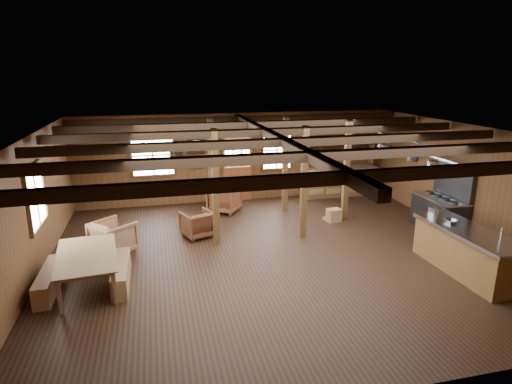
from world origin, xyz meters
TOP-DOWN VIEW (x-y plane):
  - room at (0.00, 0.00)m, footprint 10.04×9.04m
  - ceiling_joists at (0.00, 0.18)m, footprint 9.80×8.82m
  - timber_posts at (0.52, 2.08)m, footprint 3.95×2.35m
  - back_door at (0.00, 4.45)m, footprint 1.02×0.08m
  - window_back_left at (-2.60, 4.46)m, footprint 1.32×0.06m
  - window_back_right at (1.30, 4.46)m, footprint 1.02×0.06m
  - window_left at (-4.96, 0.50)m, footprint 0.14×1.24m
  - notice_boards at (-1.50, 4.46)m, footprint 1.08×0.03m
  - back_counter at (3.40, 4.20)m, footprint 2.55×0.60m
  - pendant_lamps at (-2.25, 1.00)m, footprint 1.86×2.36m
  - pot_rack at (3.02, 0.20)m, footprint 0.38×3.00m
  - kitchen_island at (3.60, -1.73)m, footprint 0.94×2.52m
  - step_stool at (2.20, 1.80)m, footprint 0.45×0.35m
  - commercial_range at (4.65, 0.53)m, footprint 0.79×1.53m
  - dining_table at (-3.90, -0.56)m, footprint 1.30×2.06m
  - bench_wall at (-4.65, -0.56)m, footprint 0.29×1.54m
  - bench_aisle at (-3.34, -0.56)m, footprint 0.29×1.57m
  - armchair_a at (-1.61, 1.59)m, footprint 0.92×0.93m
  - armchair_b at (-0.60, 3.40)m, footprint 1.16×1.17m
  - armchair_c at (-3.58, 1.00)m, footprint 1.18×1.18m
  - counter_pot at (3.51, -0.73)m, footprint 0.31×0.31m
  - bowl at (3.53, -1.25)m, footprint 0.27×0.27m

SIDE VIEW (x-z plane):
  - step_stool at x=2.20m, z-range 0.00..0.37m
  - bench_wall at x=-4.65m, z-range 0.00..0.42m
  - bench_aisle at x=-3.34m, z-range 0.00..0.43m
  - armchair_a at x=-1.61m, z-range 0.00..0.67m
  - dining_table at x=-3.90m, z-range 0.00..0.69m
  - armchair_c at x=-3.58m, z-range 0.00..0.77m
  - armchair_b at x=-0.60m, z-range 0.00..0.77m
  - kitchen_island at x=3.60m, z-range -0.12..1.08m
  - back_counter at x=3.40m, z-range -0.62..1.83m
  - commercial_range at x=4.65m, z-range -0.33..1.57m
  - back_door at x=0.00m, z-range -0.19..1.96m
  - bowl at x=3.53m, z-range 0.94..1.00m
  - counter_pot at x=3.51m, z-range 0.94..1.13m
  - room at x=0.00m, z-range -0.02..2.82m
  - timber_posts at x=0.52m, z-range 0.00..2.80m
  - window_back_left at x=-2.60m, z-range 0.94..2.26m
  - window_back_right at x=1.30m, z-range 0.94..2.26m
  - window_left at x=-4.96m, z-range 0.94..2.26m
  - notice_boards at x=-1.50m, z-range 1.19..2.09m
  - pendant_lamps at x=-2.25m, z-range 1.92..2.58m
  - pot_rack at x=3.02m, z-range 2.05..2.50m
  - ceiling_joists at x=0.00m, z-range 2.59..2.77m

